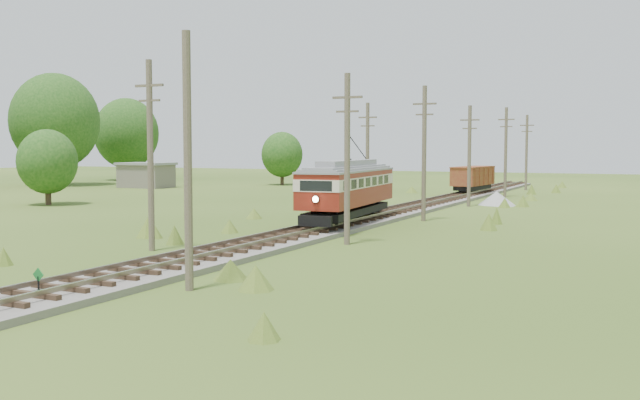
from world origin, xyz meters
The scene contains 19 objects.
ground centered at (0.00, 0.00, 0.00)m, with size 260.00×260.00×0.00m, color #2F4D17.
railbed_main centered at (0.00, 34.00, 0.19)m, with size 3.60×96.00×0.57m.
switch_marker centered at (-0.20, 1.50, 0.63)m, with size 0.45×0.06×1.08m.
streetcar centered at (0.00, 25.73, 2.53)m, with size 3.87×11.88×5.38m.
gondola centered at (0.00, 57.67, 1.88)m, with size 2.99×7.53×2.44m.
gravel_pile centered at (4.91, 46.35, 0.55)m, with size 3.26×3.45×1.18m.
utility_pole_r_1 centered at (3.10, 5.00, 4.40)m, with size 0.30×0.30×8.80m.
utility_pole_r_2 centered at (3.30, 18.00, 4.42)m, with size 1.60×0.30×8.60m.
utility_pole_r_3 centered at (3.20, 31.00, 4.63)m, with size 1.60×0.30×9.00m.
utility_pole_r_4 centered at (3.00, 44.00, 4.32)m, with size 1.60×0.30×8.40m.
utility_pole_r_5 centered at (3.40, 57.00, 4.58)m, with size 1.60×0.30×8.90m.
utility_pole_r_6 centered at (3.20, 70.00, 4.47)m, with size 1.60×0.30×8.70m.
utility_pole_l_a centered at (-4.20, 12.00, 4.63)m, with size 1.60×0.30×9.00m.
utility_pole_l_b centered at (-4.50, 40.00, 4.42)m, with size 1.60×0.30×8.60m.
tree_left_4 centered at (-54.00, 54.00, 8.37)m, with size 11.34×11.34×14.61m.
tree_left_5 centered at (-56.00, 70.00, 7.12)m, with size 9.66×9.66×12.44m.
tree_mid_a centered at (-28.00, 68.00, 4.02)m, with size 5.46×5.46×7.03m.
tree_mid_c centered at (-30.00, 30.00, 3.71)m, with size 5.04×5.04×6.49m.
shed centered at (-40.00, 55.00, 1.57)m, with size 6.40×4.40×3.10m.
Camera 1 is at (17.65, -14.77, 4.87)m, focal length 40.00 mm.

